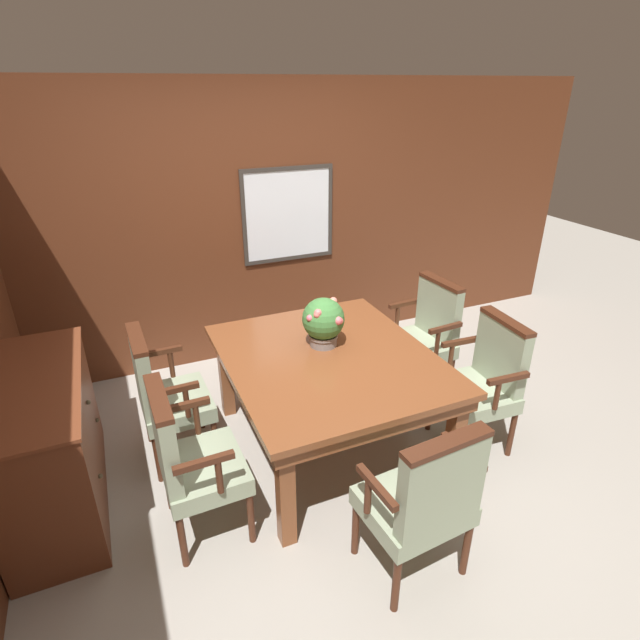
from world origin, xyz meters
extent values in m
plane|color=#A39E93|center=(0.00, 0.00, 0.00)|extent=(14.00, 14.00, 0.00)
cube|color=#5B2D19|center=(0.00, 1.86, 1.23)|extent=(7.20, 0.06, 2.45)
cube|color=white|center=(0.40, 1.82, 1.31)|extent=(0.79, 0.01, 0.78)
cube|color=#38332D|center=(0.40, 1.82, 1.72)|extent=(0.86, 0.02, 0.04)
cube|color=#38332D|center=(0.40, 1.82, 0.91)|extent=(0.86, 0.02, 0.03)
cube|color=#38332D|center=(-0.01, 1.82, 1.31)|extent=(0.04, 0.02, 0.78)
cube|color=#38332D|center=(0.81, 1.82, 1.31)|extent=(0.03, 0.02, 0.78)
cube|color=brown|center=(-0.47, -0.42, 0.35)|extent=(0.09, 0.09, 0.69)
cube|color=brown|center=(0.66, -0.42, 0.35)|extent=(0.09, 0.09, 0.69)
cube|color=brown|center=(-0.47, 0.93, 0.35)|extent=(0.09, 0.09, 0.69)
cube|color=brown|center=(0.66, 0.93, 0.35)|extent=(0.09, 0.09, 0.69)
cube|color=brown|center=(0.09, 0.25, 0.65)|extent=(1.28, 1.50, 0.09)
cube|color=brown|center=(0.09, 0.25, 0.72)|extent=(1.34, 1.56, 0.04)
cylinder|color=#472314|center=(-0.66, -0.35, 0.18)|extent=(0.04, 0.04, 0.36)
cylinder|color=#472314|center=(-0.67, 0.10, 0.18)|extent=(0.04, 0.04, 0.36)
cylinder|color=#472314|center=(-1.04, -0.36, 0.18)|extent=(0.04, 0.04, 0.36)
cylinder|color=#472314|center=(-1.05, 0.09, 0.18)|extent=(0.04, 0.04, 0.36)
cube|color=#93A384|center=(-0.85, -0.13, 0.42)|extent=(0.45, 0.52, 0.11)
cube|color=#93A384|center=(-1.03, -0.13, 0.70)|extent=(0.09, 0.47, 0.46)
cube|color=#472314|center=(-1.03, -0.13, 0.95)|extent=(0.10, 0.47, 0.03)
cylinder|color=#472314|center=(-0.81, -0.39, 0.58)|extent=(0.04, 0.04, 0.22)
cube|color=#472314|center=(-0.88, -0.39, 0.69)|extent=(0.31, 0.04, 0.04)
cylinder|color=#472314|center=(-0.83, 0.14, 0.58)|extent=(0.04, 0.04, 0.22)
cube|color=#472314|center=(-0.89, 0.14, 0.69)|extent=(0.31, 0.04, 0.04)
cylinder|color=#472314|center=(0.87, 0.84, 0.18)|extent=(0.04, 0.04, 0.36)
cylinder|color=#472314|center=(0.90, 0.39, 0.18)|extent=(0.04, 0.04, 0.36)
cylinder|color=#472314|center=(1.25, 0.86, 0.18)|extent=(0.04, 0.04, 0.36)
cylinder|color=#472314|center=(1.28, 0.42, 0.18)|extent=(0.04, 0.04, 0.36)
cube|color=#93A384|center=(1.08, 0.63, 0.42)|extent=(0.48, 0.54, 0.11)
cube|color=#93A384|center=(1.26, 0.64, 0.70)|extent=(0.11, 0.47, 0.46)
cube|color=#472314|center=(1.26, 0.64, 0.95)|extent=(0.12, 0.47, 0.03)
cylinder|color=#472314|center=(1.02, 0.89, 0.58)|extent=(0.04, 0.04, 0.22)
cube|color=#472314|center=(1.09, 0.89, 0.69)|extent=(0.31, 0.06, 0.04)
cylinder|color=#472314|center=(1.06, 0.36, 0.58)|extent=(0.04, 0.04, 0.22)
cube|color=#472314|center=(1.13, 0.37, 0.69)|extent=(0.31, 0.06, 0.04)
cylinder|color=#472314|center=(0.86, 0.11, 0.18)|extent=(0.04, 0.04, 0.36)
cylinder|color=#472314|center=(0.83, -0.34, 0.18)|extent=(0.04, 0.04, 0.36)
cylinder|color=#472314|center=(1.24, 0.09, 0.18)|extent=(0.04, 0.04, 0.36)
cylinder|color=#472314|center=(1.21, -0.36, 0.18)|extent=(0.04, 0.04, 0.36)
cube|color=#93A384|center=(1.04, -0.12, 0.42)|extent=(0.47, 0.54, 0.11)
cube|color=#93A384|center=(1.22, -0.14, 0.70)|extent=(0.11, 0.47, 0.46)
cube|color=#472314|center=(1.22, -0.14, 0.95)|extent=(0.12, 0.47, 0.03)
cylinder|color=#472314|center=(1.02, 0.14, 0.58)|extent=(0.04, 0.04, 0.22)
cube|color=#472314|center=(1.09, 0.14, 0.69)|extent=(0.31, 0.06, 0.04)
cylinder|color=#472314|center=(0.99, -0.38, 0.58)|extent=(0.04, 0.04, 0.22)
cube|color=#472314|center=(1.05, -0.39, 0.69)|extent=(0.31, 0.06, 0.04)
cylinder|color=#472314|center=(0.29, -0.62, 0.18)|extent=(0.04, 0.04, 0.36)
cylinder|color=#472314|center=(-0.16, -0.65, 0.18)|extent=(0.04, 0.04, 0.36)
cylinder|color=#472314|center=(0.32, -1.00, 0.18)|extent=(0.04, 0.04, 0.36)
cylinder|color=#472314|center=(-0.13, -1.03, 0.18)|extent=(0.04, 0.04, 0.36)
cube|color=#93A384|center=(0.08, -0.83, 0.42)|extent=(0.54, 0.48, 0.11)
cube|color=#93A384|center=(0.09, -1.01, 0.70)|extent=(0.47, 0.11, 0.46)
cube|color=#472314|center=(0.09, -1.01, 0.95)|extent=(0.47, 0.12, 0.03)
cylinder|color=#472314|center=(0.34, -0.77, 0.58)|extent=(0.04, 0.04, 0.22)
cube|color=#472314|center=(0.35, -0.84, 0.69)|extent=(0.06, 0.31, 0.04)
cylinder|color=#472314|center=(-0.18, -0.81, 0.58)|extent=(0.04, 0.04, 0.22)
cube|color=#472314|center=(-0.18, -0.88, 0.69)|extent=(0.06, 0.31, 0.04)
cylinder|color=#472314|center=(-0.70, 0.37, 0.18)|extent=(0.04, 0.04, 0.36)
cylinder|color=#472314|center=(-0.71, 0.82, 0.18)|extent=(0.04, 0.04, 0.36)
cylinder|color=#472314|center=(-1.08, 0.36, 0.18)|extent=(0.04, 0.04, 0.36)
cylinder|color=#472314|center=(-1.09, 0.81, 0.18)|extent=(0.04, 0.04, 0.36)
cube|color=#93A384|center=(-0.89, 0.59, 0.42)|extent=(0.46, 0.52, 0.11)
cube|color=#93A384|center=(-1.07, 0.59, 0.70)|extent=(0.09, 0.47, 0.46)
cube|color=#472314|center=(-1.07, 0.59, 0.95)|extent=(0.10, 0.47, 0.03)
cylinder|color=#472314|center=(-0.85, 0.33, 0.58)|extent=(0.04, 0.04, 0.22)
cube|color=#472314|center=(-0.92, 0.33, 0.69)|extent=(0.31, 0.05, 0.04)
cylinder|color=#472314|center=(-0.87, 0.86, 0.58)|extent=(0.04, 0.04, 0.22)
cube|color=#472314|center=(-0.93, 0.85, 0.69)|extent=(0.31, 0.05, 0.04)
cylinder|color=gray|center=(0.12, 0.41, 0.78)|extent=(0.19, 0.19, 0.08)
cylinder|color=gray|center=(0.12, 0.41, 0.81)|extent=(0.20, 0.20, 0.02)
sphere|color=#427F3D|center=(0.12, 0.41, 0.94)|extent=(0.29, 0.29, 0.29)
sphere|color=#E26F62|center=(0.19, 0.29, 0.96)|extent=(0.05, 0.05, 0.05)
sphere|color=#EB7B74|center=(0.04, 0.33, 1.02)|extent=(0.05, 0.05, 0.05)
sphere|color=#DF7772|center=(0.05, 0.33, 1.03)|extent=(0.05, 0.05, 0.05)
sphere|color=#EC6A7C|center=(0.00, 0.36, 0.99)|extent=(0.05, 0.05, 0.05)
sphere|color=#E76A71|center=(0.17, 0.28, 0.97)|extent=(0.06, 0.06, 0.06)
sphere|color=#E98271|center=(0.20, 0.43, 1.05)|extent=(0.05, 0.05, 0.05)
cube|color=brown|center=(-1.66, 0.43, 0.43)|extent=(0.49, 1.28, 0.86)
cube|color=brown|center=(-1.66, 0.43, 0.87)|extent=(0.51, 1.30, 0.02)
sphere|color=#4C422D|center=(-1.40, 0.43, 0.67)|extent=(0.03, 0.03, 0.03)
sphere|color=#4C422D|center=(-1.40, 0.14, 0.34)|extent=(0.03, 0.03, 0.03)
sphere|color=#4C422D|center=(-1.40, 0.71, 0.34)|extent=(0.03, 0.03, 0.03)
camera|label=1|loc=(-1.12, -2.38, 2.39)|focal=28.00mm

